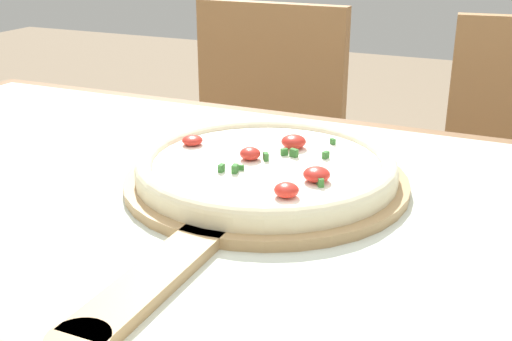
% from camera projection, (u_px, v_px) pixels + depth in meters
% --- Properties ---
extents(dining_table, '(1.48, 0.85, 0.78)m').
position_uv_depth(dining_table, '(253.00, 318.00, 0.71)').
color(dining_table, brown).
rests_on(dining_table, ground_plane).
extents(towel_cloth, '(1.40, 0.77, 0.00)m').
position_uv_depth(towel_cloth, '(252.00, 227.00, 0.67)').
color(towel_cloth, silver).
rests_on(towel_cloth, dining_table).
extents(pizza_peel, '(0.34, 0.54, 0.01)m').
position_uv_depth(pizza_peel, '(258.00, 188.00, 0.74)').
color(pizza_peel, tan).
rests_on(pizza_peel, towel_cloth).
extents(pizza, '(0.31, 0.31, 0.04)m').
position_uv_depth(pizza, '(267.00, 166.00, 0.76)').
color(pizza, beige).
rests_on(pizza, pizza_peel).
extents(chair_left, '(0.40, 0.40, 0.90)m').
position_uv_depth(chair_left, '(255.00, 166.00, 1.55)').
color(chair_left, '#A37547').
rests_on(chair_left, ground_plane).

